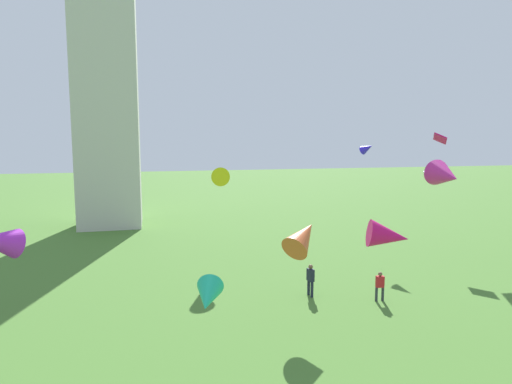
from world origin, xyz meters
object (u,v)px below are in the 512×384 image
at_px(person_0, 380,285).
at_px(kite_flying_3, 303,236).
at_px(kite_flying_4, 446,176).
at_px(kite_flying_6, 367,148).
at_px(kite_flying_1, 389,236).
at_px(kite_flying_7, 219,176).
at_px(kite_flying_2, 440,139).
at_px(kite_flying_0, 434,173).
at_px(person_2, 310,278).
at_px(kite_flying_8, 208,297).

relative_size(person_0, kite_flying_3, 0.60).
distance_m(kite_flying_4, kite_flying_6, 17.40).
xyz_separation_m(kite_flying_1, kite_flying_7, (-5.41, 13.62, 1.62)).
relative_size(person_0, kite_flying_2, 0.89).
xyz_separation_m(kite_flying_0, kite_flying_2, (1.86, 2.01, 2.50)).
bearing_deg(kite_flying_7, kite_flying_2, 179.57).
bearing_deg(kite_flying_0, kite_flying_7, -75.15).
height_order(kite_flying_2, kite_flying_3, kite_flying_2).
relative_size(kite_flying_0, kite_flying_2, 1.16).
xyz_separation_m(person_2, kite_flying_4, (3.26, -6.57, 6.15)).
bearing_deg(kite_flying_2, kite_flying_6, 104.95).
relative_size(kite_flying_6, kite_flying_8, 0.83).
distance_m(kite_flying_1, kite_flying_6, 16.83).
height_order(kite_flying_0, kite_flying_3, kite_flying_0).
distance_m(person_0, kite_flying_3, 5.59).
xyz_separation_m(kite_flying_7, kite_flying_8, (-3.04, -16.82, -2.50)).
height_order(person_2, kite_flying_0, kite_flying_0).
xyz_separation_m(kite_flying_0, kite_flying_6, (-3.44, 3.83, 1.74)).
bearing_deg(kite_flying_0, kite_flying_8, -28.68).
distance_m(kite_flying_2, kite_flying_3, 19.01).
height_order(person_2, kite_flying_2, kite_flying_2).
height_order(kite_flying_3, kite_flying_6, kite_flying_6).
height_order(kite_flying_1, kite_flying_4, kite_flying_4).
bearing_deg(person_0, kite_flying_6, 72.83).
relative_size(kite_flying_7, kite_flying_8, 1.14).
relative_size(person_0, kite_flying_6, 1.15).
relative_size(kite_flying_1, kite_flying_8, 1.30).
bearing_deg(kite_flying_1, kite_flying_4, -117.59).
xyz_separation_m(kite_flying_3, kite_flying_6, (9.83, 12.32, 3.98)).
distance_m(person_0, kite_flying_6, 14.51).
height_order(kite_flying_6, kite_flying_7, kite_flying_6).
distance_m(person_0, kite_flying_2, 16.31).
distance_m(person_2, kite_flying_1, 6.25).
distance_m(kite_flying_0, kite_flying_7, 15.85).
distance_m(person_2, kite_flying_4, 9.57).
height_order(kite_flying_3, kite_flying_4, kite_flying_4).
xyz_separation_m(person_0, kite_flying_6, (5.19, 11.59, 7.02)).
relative_size(person_2, kite_flying_8, 1.06).
xyz_separation_m(person_0, kite_flying_4, (-0.08, -4.97, 6.25)).
bearing_deg(kite_flying_8, kite_flying_3, 63.17).
bearing_deg(kite_flying_3, kite_flying_1, -171.34).
bearing_deg(kite_flying_0, kite_flying_2, 160.95).
xyz_separation_m(kite_flying_1, kite_flying_2, (12.11, 13.16, 4.29)).
bearing_deg(person_2, person_0, -122.57).
bearing_deg(person_2, kite_flying_7, 16.10).
bearing_deg(kite_flying_1, person_2, 37.19).
bearing_deg(person_2, kite_flying_2, -66.44).
relative_size(kite_flying_0, kite_flying_7, 1.09).
height_order(person_2, kite_flying_6, kite_flying_6).
bearing_deg(kite_flying_6, person_0, -138.92).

